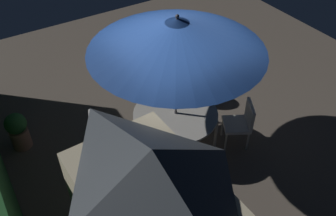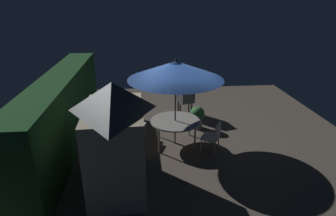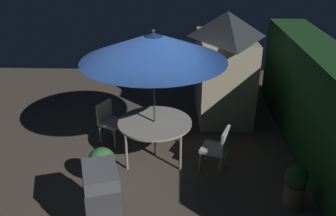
{
  "view_description": "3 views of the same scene",
  "coord_description": "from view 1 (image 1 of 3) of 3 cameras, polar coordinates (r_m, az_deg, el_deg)",
  "views": [
    {
      "loc": [
        -4.09,
        2.8,
        4.95
      ],
      "look_at": [
        -0.3,
        0.44,
        1.08
      ],
      "focal_mm": 38.7,
      "sensor_mm": 36.0,
      "label": 1
    },
    {
      "loc": [
        -7.84,
        1.1,
        4.23
      ],
      "look_at": [
        0.26,
        0.39,
        1.01
      ],
      "focal_mm": 30.23,
      "sensor_mm": 36.0,
      "label": 2
    },
    {
      "loc": [
        6.26,
        0.68,
        4.14
      ],
      "look_at": [
        -0.02,
        0.48,
        1.16
      ],
      "focal_mm": 39.09,
      "sensor_mm": 36.0,
      "label": 3
    }
  ],
  "objects": [
    {
      "name": "ground_plane",
      "position": [
        7.0,
        1.79,
        -4.08
      ],
      "size": [
        11.0,
        11.0,
        0.0
      ],
      "primitive_type": "plane",
      "color": "brown"
    },
    {
      "name": "patio_umbrella",
      "position": [
        5.38,
        1.42,
        11.48
      ],
      "size": [
        2.72,
        2.72,
        2.63
      ],
      "color": "#4C4C51",
      "rests_on": "ground"
    },
    {
      "name": "potted_plant_by_grill",
      "position": [
        7.54,
        2.46,
        4.11
      ],
      "size": [
        0.49,
        0.49,
        0.77
      ],
      "color": "silver",
      "rests_on": "ground"
    },
    {
      "name": "patio_table",
      "position": [
        6.31,
        1.19,
        -1.13
      ],
      "size": [
        1.48,
        1.48,
        0.78
      ],
      "color": "#B2ADA3",
      "rests_on": "ground"
    },
    {
      "name": "chair_near_shed",
      "position": [
        6.38,
        -10.61,
        -3.95
      ],
      "size": [
        0.6,
        0.6,
        0.9
      ],
      "color": "silver",
      "rests_on": "ground"
    },
    {
      "name": "bbq_grill",
      "position": [
        8.06,
        -3.85,
        10.24
      ],
      "size": [
        0.81,
        0.68,
        1.2
      ],
      "color": "#47474C",
      "rests_on": "ground"
    },
    {
      "name": "chair_far_side",
      "position": [
        6.62,
        11.5,
        -2.11
      ],
      "size": [
        0.63,
        0.63,
        0.9
      ],
      "color": "silver",
      "rests_on": "ground"
    },
    {
      "name": "potted_plant_by_shed",
      "position": [
        7.04,
        -22.57,
        -3.24
      ],
      "size": [
        0.39,
        0.39,
        0.75
      ],
      "color": "#936651",
      "rests_on": "ground"
    }
  ]
}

